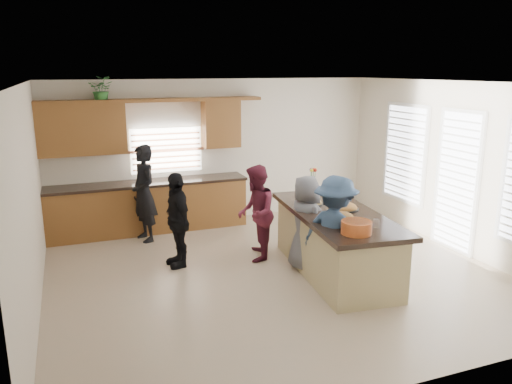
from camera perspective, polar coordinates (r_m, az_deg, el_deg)
name	(u,v)px	position (r m, az deg, el deg)	size (l,w,h in m)	color
floor	(274,273)	(7.61, 2.11, -9.21)	(6.50, 6.50, 0.00)	tan
room_shell	(276,148)	(7.08, 2.25, 5.08)	(6.52, 6.02, 2.81)	silver
back_cabinetry	(145,184)	(9.49, -12.56, 0.95)	(4.08, 0.66, 2.46)	brown
right_wall_glazing	(459,172)	(8.83, 22.21, 2.14)	(0.06, 4.00, 2.25)	white
island	(335,244)	(7.55, 9.01, -5.87)	(1.42, 2.80, 0.95)	tan
platter_front	(341,218)	(7.02, 9.72, -2.92)	(0.39, 0.39, 0.16)	black
platter_mid	(345,208)	(7.52, 10.14, -1.80)	(0.41, 0.41, 0.16)	black
platter_back	(310,203)	(7.73, 6.20, -1.23)	(0.39, 0.39, 0.16)	black
salad_bowl	(356,227)	(6.46, 11.41, -3.91)	(0.39, 0.39, 0.17)	#D45E26
clear_cup	(376,223)	(6.77, 13.59, -3.50)	(0.08, 0.08, 0.11)	white
plate_stack	(304,196)	(8.15, 5.49, -0.44)	(0.25, 0.25, 0.05)	#B88FD0
flower_vase	(313,179)	(8.48, 6.56, 1.51)	(0.14, 0.14, 0.41)	silver
potted_plant	(102,90)	(9.29, -17.21, 11.12)	(0.42, 0.36, 0.46)	#307A31
woman_left_back	(144,193)	(8.96, -12.68, -0.16)	(0.63, 0.41, 1.72)	black
woman_left_mid	(256,213)	(7.90, -0.01, -2.42)	(0.74, 0.58, 1.53)	maroon
woman_left_front	(177,220)	(7.74, -9.00, -3.15)	(0.87, 0.36, 1.48)	black
woman_right_back	(335,234)	(6.86, 9.04, -4.80)	(1.04, 0.60, 1.61)	#324C6E
woman_right_front	(306,223)	(7.53, 5.71, -3.59)	(0.71, 0.46, 1.46)	slate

